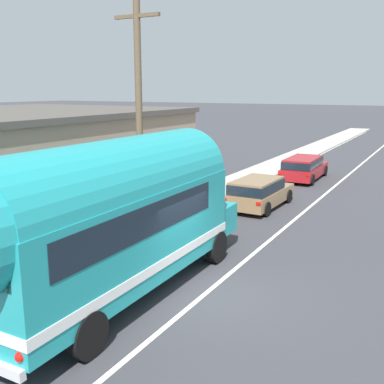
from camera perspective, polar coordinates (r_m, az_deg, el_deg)
The scene contains 7 objects.
ground_plane at distance 12.64m, azimuth 1.61°, elevation -12.38°, with size 300.00×300.00×0.00m, color #38383D.
lane_markings at distance 23.88m, azimuth 11.04°, elevation -0.56°, with size 3.91×80.00×0.01m.
sidewalk_slab at distance 23.25m, azimuth 1.84°, elevation -0.51°, with size 2.46×90.00×0.15m, color #ADA89E.
utility_pole at distance 16.58m, azimuth -6.50°, elevation 9.35°, with size 1.80×0.24×8.50m.
painted_bus at distance 11.46m, azimuth -10.75°, elevation -2.96°, with size 2.65×10.56×4.12m.
car_lead at distance 21.28m, azimuth 8.14°, elevation 0.09°, with size 2.01×4.31×1.37m.
car_second at distance 28.43m, azimuth 13.51°, elevation 3.02°, with size 1.99×4.79×1.37m.
Camera 1 is at (5.20, -10.22, 5.33)m, focal length 43.56 mm.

